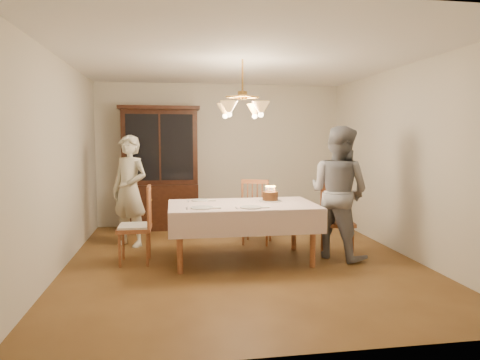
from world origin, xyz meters
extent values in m
plane|color=brown|center=(0.00, 0.00, 0.00)|extent=(5.00, 5.00, 0.00)
plane|color=white|center=(0.00, 0.00, 2.60)|extent=(5.00, 5.00, 0.00)
plane|color=beige|center=(0.00, 2.50, 1.30)|extent=(4.50, 0.00, 4.50)
plane|color=beige|center=(0.00, -2.50, 1.30)|extent=(4.50, 0.00, 4.50)
plane|color=beige|center=(-2.25, 0.00, 1.30)|extent=(0.00, 5.00, 5.00)
plane|color=beige|center=(2.25, 0.00, 1.30)|extent=(0.00, 5.00, 5.00)
cube|color=brown|center=(0.00, 0.00, 0.73)|extent=(1.80, 1.00, 0.04)
cube|color=silver|center=(0.00, 0.00, 0.75)|extent=(1.90, 1.10, 0.01)
cylinder|color=brown|center=(-0.82, -0.42, 0.35)|extent=(0.07, 0.07, 0.71)
cylinder|color=brown|center=(0.82, -0.42, 0.35)|extent=(0.07, 0.07, 0.71)
cylinder|color=brown|center=(-0.82, 0.42, 0.35)|extent=(0.07, 0.07, 0.71)
cylinder|color=brown|center=(0.82, 0.42, 0.35)|extent=(0.07, 0.07, 0.71)
cube|color=black|center=(-1.10, 2.23, 0.40)|extent=(1.30, 0.50, 0.80)
cube|color=black|center=(-1.10, 2.28, 1.45)|extent=(1.30, 0.40, 1.30)
cube|color=black|center=(-1.10, 2.08, 1.45)|extent=(1.14, 0.01, 1.14)
cube|color=black|center=(-1.10, 2.23, 2.13)|extent=(1.38, 0.54, 0.06)
cube|color=brown|center=(0.38, 0.91, 0.45)|extent=(0.57, 0.55, 0.05)
cube|color=brown|center=(0.31, 0.74, 0.97)|extent=(0.38, 0.18, 0.06)
cylinder|color=brown|center=(0.61, 1.00, 0.21)|extent=(0.04, 0.04, 0.43)
cylinder|color=brown|center=(0.28, 1.14, 0.21)|extent=(0.04, 0.04, 0.43)
cylinder|color=brown|center=(0.48, 0.69, 0.21)|extent=(0.04, 0.04, 0.43)
cylinder|color=brown|center=(0.15, 0.82, 0.21)|extent=(0.04, 0.04, 0.43)
cube|color=brown|center=(-1.39, 0.12, 0.45)|extent=(0.43, 0.44, 0.05)
cube|color=brown|center=(-1.20, 0.12, 0.97)|extent=(0.04, 0.40, 0.06)
cylinder|color=brown|center=(-1.56, 0.31, 0.21)|extent=(0.04, 0.04, 0.43)
cylinder|color=brown|center=(-1.56, -0.05, 0.21)|extent=(0.04, 0.04, 0.43)
cylinder|color=brown|center=(-1.22, 0.30, 0.21)|extent=(0.04, 0.04, 0.43)
cylinder|color=brown|center=(-1.22, -0.06, 0.21)|extent=(0.04, 0.04, 0.43)
cube|color=beige|center=(-1.39, 0.12, 0.48)|extent=(0.38, 0.40, 0.03)
cube|color=brown|center=(1.33, 0.06, 0.45)|extent=(0.49, 0.50, 0.05)
cube|color=brown|center=(1.14, 0.09, 0.97)|extent=(0.10, 0.40, 0.06)
cylinder|color=brown|center=(1.47, -0.15, 0.21)|extent=(0.04, 0.04, 0.43)
cylinder|color=brown|center=(1.53, 0.21, 0.21)|extent=(0.04, 0.04, 0.43)
cylinder|color=brown|center=(1.13, -0.09, 0.21)|extent=(0.04, 0.04, 0.43)
cylinder|color=brown|center=(1.19, 0.26, 0.21)|extent=(0.04, 0.04, 0.43)
imported|color=beige|center=(-1.53, 1.05, 0.83)|extent=(0.72, 0.68, 1.66)
imported|color=slate|center=(1.30, -0.02, 0.88)|extent=(1.05, 1.09, 1.77)
cylinder|color=white|center=(0.41, 0.16, 0.77)|extent=(0.30, 0.30, 0.01)
cylinder|color=#331B0B|center=(0.41, 0.16, 0.83)|extent=(0.21, 0.21, 0.11)
cylinder|color=#598CD8|center=(0.47, 0.16, 0.92)|extent=(0.01, 0.01, 0.07)
sphere|color=#FFB23F|center=(0.47, 0.16, 0.96)|extent=(0.01, 0.01, 0.01)
cylinder|color=pink|center=(0.47, 0.18, 0.92)|extent=(0.01, 0.01, 0.07)
sphere|color=#FFB23F|center=(0.47, 0.18, 0.96)|extent=(0.01, 0.01, 0.01)
cylinder|color=#EACC66|center=(0.46, 0.20, 0.92)|extent=(0.01, 0.01, 0.07)
sphere|color=#FFB23F|center=(0.46, 0.20, 0.96)|extent=(0.01, 0.01, 0.01)
cylinder|color=#598CD8|center=(0.44, 0.22, 0.92)|extent=(0.01, 0.01, 0.07)
sphere|color=#FFB23F|center=(0.44, 0.22, 0.96)|extent=(0.01, 0.01, 0.01)
cylinder|color=pink|center=(0.42, 0.22, 0.92)|extent=(0.01, 0.01, 0.07)
sphere|color=#FFB23F|center=(0.42, 0.22, 0.96)|extent=(0.01, 0.01, 0.01)
cylinder|color=#EACC66|center=(0.40, 0.22, 0.92)|extent=(0.01, 0.01, 0.07)
sphere|color=#FFB23F|center=(0.40, 0.22, 0.96)|extent=(0.01, 0.01, 0.01)
cylinder|color=#598CD8|center=(0.38, 0.22, 0.92)|extent=(0.01, 0.01, 0.07)
sphere|color=#FFB23F|center=(0.38, 0.22, 0.96)|extent=(0.01, 0.01, 0.01)
cylinder|color=pink|center=(0.36, 0.20, 0.92)|extent=(0.01, 0.01, 0.07)
sphere|color=#FFB23F|center=(0.36, 0.20, 0.96)|extent=(0.01, 0.01, 0.01)
cylinder|color=#EACC66|center=(0.35, 0.18, 0.92)|extent=(0.01, 0.01, 0.07)
sphere|color=#FFB23F|center=(0.35, 0.18, 0.96)|extent=(0.01, 0.01, 0.01)
cylinder|color=#598CD8|center=(0.35, 0.16, 0.92)|extent=(0.01, 0.01, 0.07)
sphere|color=#FFB23F|center=(0.35, 0.16, 0.96)|extent=(0.01, 0.01, 0.01)
cylinder|color=pink|center=(0.35, 0.14, 0.92)|extent=(0.01, 0.01, 0.07)
sphere|color=#FFB23F|center=(0.35, 0.14, 0.96)|extent=(0.01, 0.01, 0.01)
cylinder|color=#EACC66|center=(0.36, 0.12, 0.92)|extent=(0.01, 0.01, 0.07)
sphere|color=#FFB23F|center=(0.36, 0.12, 0.96)|extent=(0.01, 0.01, 0.01)
cylinder|color=#598CD8|center=(0.38, 0.11, 0.92)|extent=(0.01, 0.01, 0.07)
sphere|color=#FFB23F|center=(0.38, 0.11, 0.96)|extent=(0.01, 0.01, 0.01)
cylinder|color=pink|center=(0.40, 0.10, 0.92)|extent=(0.01, 0.01, 0.07)
sphere|color=#FFB23F|center=(0.40, 0.10, 0.96)|extent=(0.01, 0.01, 0.01)
cylinder|color=#EACC66|center=(0.42, 0.10, 0.92)|extent=(0.01, 0.01, 0.07)
sphere|color=#FFB23F|center=(0.42, 0.10, 0.96)|extent=(0.01, 0.01, 0.01)
cylinder|color=#598CD8|center=(0.44, 0.11, 0.92)|extent=(0.01, 0.01, 0.07)
sphere|color=#FFB23F|center=(0.44, 0.11, 0.96)|extent=(0.01, 0.01, 0.01)
cylinder|color=pink|center=(0.46, 0.12, 0.92)|extent=(0.01, 0.01, 0.07)
sphere|color=#FFB23F|center=(0.46, 0.12, 0.96)|extent=(0.01, 0.01, 0.01)
cylinder|color=#EACC66|center=(0.47, 0.14, 0.92)|extent=(0.01, 0.01, 0.07)
sphere|color=#FFB23F|center=(0.47, 0.14, 0.96)|extent=(0.01, 0.01, 0.01)
cylinder|color=white|center=(-0.55, -0.28, 0.77)|extent=(0.27, 0.27, 0.02)
cube|color=silver|center=(-0.73, -0.28, 0.76)|extent=(0.01, 0.16, 0.01)
cube|color=beige|center=(-0.36, -0.28, 0.76)|extent=(0.10, 0.10, 0.01)
cylinder|color=white|center=(0.05, -0.35, 0.77)|extent=(0.26, 0.26, 0.02)
cube|color=silver|center=(-0.13, -0.35, 0.76)|extent=(0.02, 0.16, 0.01)
cube|color=beige|center=(0.23, -0.35, 0.76)|extent=(0.10, 0.10, 0.01)
cylinder|color=white|center=(-0.53, 0.34, 0.77)|extent=(0.23, 0.23, 0.02)
cube|color=silver|center=(-0.69, 0.34, 0.76)|extent=(0.01, 0.16, 0.01)
cube|color=beige|center=(-0.37, 0.34, 0.76)|extent=(0.10, 0.10, 0.01)
cylinder|color=#BF8C3F|center=(0.00, 0.00, 2.40)|extent=(0.02, 0.02, 0.40)
cylinder|color=#BF8C3F|center=(0.00, 0.00, 2.15)|extent=(0.12, 0.12, 0.10)
cone|color=#D8994C|center=(0.20, 0.20, 1.97)|extent=(0.22, 0.22, 0.18)
sphere|color=#FFD899|center=(0.20, 0.20, 1.90)|extent=(0.07, 0.07, 0.07)
cone|color=#D8994C|center=(-0.20, 0.20, 1.97)|extent=(0.22, 0.22, 0.18)
sphere|color=#FFD899|center=(-0.20, 0.20, 1.90)|extent=(0.07, 0.07, 0.07)
cone|color=#D8994C|center=(-0.20, -0.20, 1.97)|extent=(0.22, 0.22, 0.18)
sphere|color=#FFD899|center=(-0.20, -0.20, 1.90)|extent=(0.07, 0.07, 0.07)
cone|color=#D8994C|center=(0.20, -0.20, 1.97)|extent=(0.22, 0.22, 0.18)
sphere|color=#FFD899|center=(0.20, -0.20, 1.90)|extent=(0.07, 0.07, 0.07)
camera|label=1|loc=(-0.89, -5.43, 1.61)|focal=32.00mm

